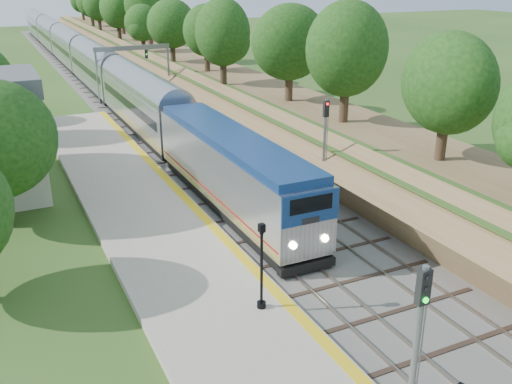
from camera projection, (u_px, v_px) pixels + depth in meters
name	position (u px, v px, depth m)	size (l,w,h in m)	color
trackbed	(121.00, 93.00, 68.42)	(9.50, 170.00, 0.28)	#4C4944
platform	(182.00, 263.00, 28.50)	(6.40, 68.00, 0.38)	#9F9780
yellow_stripe	(234.00, 249.00, 29.58)	(0.55, 68.00, 0.01)	gold
embankment	(187.00, 73.00, 71.09)	(10.64, 170.00, 11.70)	brown
signal_gantry	(133.00, 58.00, 62.67)	(8.40, 0.38, 6.20)	slate
trees_behind_platform	(34.00, 171.00, 28.45)	(7.82, 53.32, 7.21)	#332316
train	(83.00, 60.00, 78.12)	(3.10, 124.28, 4.56)	black
lamppost_far	(262.00, 271.00, 23.82)	(0.39, 0.39, 3.93)	black
signal_platform	(417.00, 341.00, 15.99)	(0.36, 0.29, 6.17)	slate
signal_farside	(325.00, 138.00, 36.04)	(0.35, 0.28, 6.34)	slate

